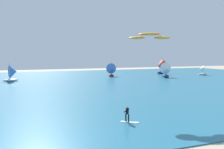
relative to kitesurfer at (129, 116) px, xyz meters
The scene contains 8 objects.
ocean 37.22m from the kitesurfer, 92.15° to the left, with size 160.00×90.00×0.10m, color #236B89.
kitesurfer is the anchor object (origin of this frame).
kite 10.73m from the kitesurfer, 42.72° to the left, with size 5.30×3.44×0.77m.
sailboat_anchored_offshore 52.58m from the kitesurfer, 52.29° to the left, with size 3.79×4.37×4.95m.
sailboat_far_left 47.36m from the kitesurfer, 103.05° to the left, with size 4.13×3.61×4.66m.
sailboat_heeled_over 65.24m from the kitesurfer, 42.93° to the left, with size 3.21×2.99×3.57m.
sailboat_far_right 53.77m from the kitesurfer, 70.29° to the left, with size 3.35×3.93×4.55m.
sailboat_mid_left 66.38m from the kitesurfer, 54.90° to the left, with size 4.82×4.15×5.50m.
Camera 1 is at (-9.60, -9.80, 7.02)m, focal length 40.90 mm.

